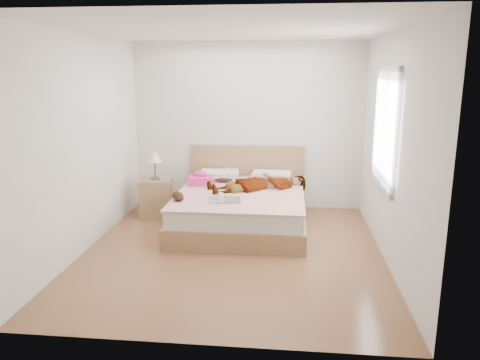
{
  "coord_description": "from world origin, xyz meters",
  "views": [
    {
      "loc": [
        0.65,
        -5.32,
        2.18
      ],
      "look_at": [
        0.0,
        0.85,
        0.7
      ],
      "focal_mm": 35.0,
      "sensor_mm": 36.0,
      "label": 1
    }
  ],
  "objects_px": {
    "bed": "(241,206)",
    "towel": "(201,179)",
    "phone": "(229,169)",
    "plush_toy": "(178,196)",
    "magazine": "(224,200)",
    "nightstand": "(156,194)",
    "woman": "(260,181)",
    "coffee_mug": "(221,196)"
  },
  "relations": [
    {
      "from": "magazine",
      "to": "coffee_mug",
      "type": "relative_size",
      "value": 4.45
    },
    {
      "from": "towel",
      "to": "magazine",
      "type": "height_order",
      "value": "towel"
    },
    {
      "from": "phone",
      "to": "magazine",
      "type": "relative_size",
      "value": 0.18
    },
    {
      "from": "bed",
      "to": "magazine",
      "type": "bearing_deg",
      "value": -105.7
    },
    {
      "from": "bed",
      "to": "nightstand",
      "type": "relative_size",
      "value": 2.09
    },
    {
      "from": "towel",
      "to": "nightstand",
      "type": "xyz_separation_m",
      "value": [
        -0.69,
        0.0,
        -0.26
      ]
    },
    {
      "from": "woman",
      "to": "towel",
      "type": "relative_size",
      "value": 3.64
    },
    {
      "from": "woman",
      "to": "magazine",
      "type": "bearing_deg",
      "value": -54.41
    },
    {
      "from": "towel",
      "to": "plush_toy",
      "type": "distance_m",
      "value": 0.92
    },
    {
      "from": "woman",
      "to": "phone",
      "type": "xyz_separation_m",
      "value": [
        -0.5,
        0.4,
        0.07
      ]
    },
    {
      "from": "towel",
      "to": "plush_toy",
      "type": "xyz_separation_m",
      "value": [
        -0.13,
        -0.91,
        -0.01
      ]
    },
    {
      "from": "woman",
      "to": "plush_toy",
      "type": "height_order",
      "value": "woman"
    },
    {
      "from": "plush_toy",
      "to": "towel",
      "type": "bearing_deg",
      "value": 81.9
    },
    {
      "from": "phone",
      "to": "magazine",
      "type": "bearing_deg",
      "value": -110.97
    },
    {
      "from": "woman",
      "to": "phone",
      "type": "distance_m",
      "value": 0.64
    },
    {
      "from": "plush_toy",
      "to": "coffee_mug",
      "type": "bearing_deg",
      "value": 11.9
    },
    {
      "from": "towel",
      "to": "plush_toy",
      "type": "relative_size",
      "value": 1.7
    },
    {
      "from": "nightstand",
      "to": "coffee_mug",
      "type": "bearing_deg",
      "value": -35.79
    },
    {
      "from": "woman",
      "to": "plush_toy",
      "type": "relative_size",
      "value": 6.21
    },
    {
      "from": "towel",
      "to": "plush_toy",
      "type": "bearing_deg",
      "value": -98.1
    },
    {
      "from": "coffee_mug",
      "to": "towel",
      "type": "bearing_deg",
      "value": 117.75
    },
    {
      "from": "phone",
      "to": "magazine",
      "type": "height_order",
      "value": "phone"
    },
    {
      "from": "phone",
      "to": "nightstand",
      "type": "height_order",
      "value": "nightstand"
    },
    {
      "from": "phone",
      "to": "towel",
      "type": "bearing_deg",
      "value": -170.29
    },
    {
      "from": "phone",
      "to": "bed",
      "type": "bearing_deg",
      "value": -91.02
    },
    {
      "from": "phone",
      "to": "woman",
      "type": "bearing_deg",
      "value": -63.9
    },
    {
      "from": "plush_toy",
      "to": "magazine",
      "type": "bearing_deg",
      "value": 3.77
    },
    {
      "from": "bed",
      "to": "towel",
      "type": "height_order",
      "value": "bed"
    },
    {
      "from": "woman",
      "to": "magazine",
      "type": "height_order",
      "value": "woman"
    },
    {
      "from": "magazine",
      "to": "nightstand",
      "type": "relative_size",
      "value": 0.51
    },
    {
      "from": "woman",
      "to": "bed",
      "type": "bearing_deg",
      "value": -83.23
    },
    {
      "from": "bed",
      "to": "plush_toy",
      "type": "bearing_deg",
      "value": -140.73
    },
    {
      "from": "bed",
      "to": "towel",
      "type": "relative_size",
      "value": 5.1
    },
    {
      "from": "towel",
      "to": "coffee_mug",
      "type": "relative_size",
      "value": 3.56
    },
    {
      "from": "towel",
      "to": "magazine",
      "type": "distance_m",
      "value": 0.99
    },
    {
      "from": "woman",
      "to": "coffee_mug",
      "type": "bearing_deg",
      "value": -60.21
    },
    {
      "from": "phone",
      "to": "coffee_mug",
      "type": "bearing_deg",
      "value": -113.43
    },
    {
      "from": "towel",
      "to": "magazine",
      "type": "relative_size",
      "value": 0.8
    },
    {
      "from": "bed",
      "to": "nightstand",
      "type": "distance_m",
      "value": 1.36
    },
    {
      "from": "bed",
      "to": "nightstand",
      "type": "height_order",
      "value": "bed"
    },
    {
      "from": "bed",
      "to": "magazine",
      "type": "relative_size",
      "value": 4.07
    },
    {
      "from": "phone",
      "to": "plush_toy",
      "type": "height_order",
      "value": "phone"
    }
  ]
}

